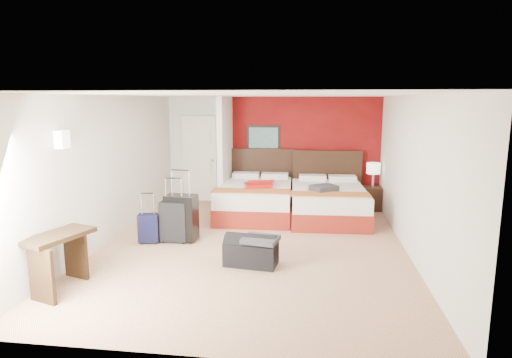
% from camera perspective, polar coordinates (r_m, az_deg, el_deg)
% --- Properties ---
extents(ground, '(6.50, 6.50, 0.00)m').
position_cam_1_polar(ground, '(7.38, -0.36, -8.78)').
color(ground, tan).
rests_on(ground, ground).
extents(room_walls, '(5.02, 6.52, 2.50)m').
position_cam_1_polar(room_walls, '(8.73, -8.24, 2.59)').
color(room_walls, silver).
rests_on(room_walls, ground).
extents(red_accent_panel, '(3.50, 0.04, 2.50)m').
position_cam_1_polar(red_accent_panel, '(10.21, 6.33, 3.70)').
color(red_accent_panel, maroon).
rests_on(red_accent_panel, ground).
extents(partition_wall, '(0.12, 1.20, 2.50)m').
position_cam_1_polar(partition_wall, '(9.79, -4.07, 3.45)').
color(partition_wall, silver).
rests_on(partition_wall, ground).
extents(entry_door, '(0.82, 0.06, 2.05)m').
position_cam_1_polar(entry_door, '(10.56, -7.40, 2.66)').
color(entry_door, silver).
rests_on(entry_door, ground).
extents(bed_left, '(1.60, 2.23, 0.65)m').
position_cam_1_polar(bed_left, '(9.21, -0.09, -2.80)').
color(bed_left, white).
rests_on(bed_left, ground).
extents(bed_right, '(1.60, 2.21, 0.64)m').
position_cam_1_polar(bed_right, '(9.07, 9.45, -3.17)').
color(bed_right, silver).
rests_on(bed_right, ground).
extents(red_suitcase_open, '(0.72, 0.87, 0.09)m').
position_cam_1_polar(red_suitcase_open, '(9.02, 0.46, -0.66)').
color(red_suitcase_open, '#A8120E').
rests_on(red_suitcase_open, bed_left).
extents(jacket_bundle, '(0.61, 0.59, 0.11)m').
position_cam_1_polar(jacket_bundle, '(8.70, 8.93, -1.19)').
color(jacket_bundle, '#37373C').
rests_on(jacket_bundle, bed_right).
extents(nightstand, '(0.40, 0.40, 0.53)m').
position_cam_1_polar(nightstand, '(9.99, 15.02, -2.48)').
color(nightstand, '#331D11').
rests_on(nightstand, ground).
extents(table_lamp, '(0.34, 0.34, 0.53)m').
position_cam_1_polar(table_lamp, '(9.89, 15.17, 0.52)').
color(table_lamp, white).
rests_on(table_lamp, nightstand).
extents(suitcase_black, '(0.55, 0.37, 0.78)m').
position_cam_1_polar(suitcase_black, '(7.62, -9.77, -5.23)').
color(suitcase_black, black).
rests_on(suitcase_black, ground).
extents(suitcase_charcoal, '(0.47, 0.29, 0.68)m').
position_cam_1_polar(suitcase_charcoal, '(7.63, -10.66, -5.64)').
color(suitcase_charcoal, black).
rests_on(suitcase_charcoal, ground).
extents(suitcase_navy, '(0.37, 0.27, 0.48)m').
position_cam_1_polar(suitcase_navy, '(7.68, -13.92, -6.47)').
color(suitcase_navy, black).
rests_on(suitcase_navy, ground).
extents(duffel_bag, '(0.81, 0.50, 0.39)m').
position_cam_1_polar(duffel_bag, '(6.51, -0.66, -9.65)').
color(duffel_bag, black).
rests_on(duffel_bag, ground).
extents(jacket_draped, '(0.58, 0.52, 0.07)m').
position_cam_1_polar(jacket_draped, '(6.37, 0.62, -7.94)').
color(jacket_draped, '#39383D').
rests_on(jacket_draped, duffel_bag).
extents(desk, '(0.70, 0.99, 0.75)m').
position_cam_1_polar(desk, '(6.20, -24.43, -9.89)').
color(desk, black).
rests_on(desk, ground).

